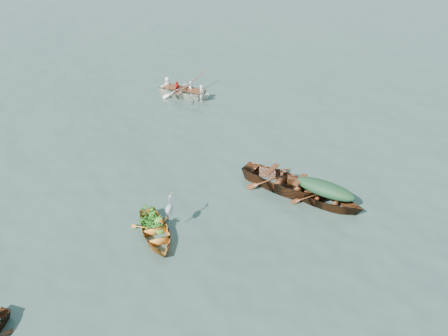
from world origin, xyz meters
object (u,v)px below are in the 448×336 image
object	(u,v)px
green_tarp_boat	(323,204)
open_wooden_boat	(284,190)
rowed_boat	(185,97)
yellow_dinghy	(156,237)
heron	(170,212)

from	to	relation	value
green_tarp_boat	open_wooden_boat	xyz separation A→B (m)	(-1.47, 0.49, 0.00)
rowed_boat	green_tarp_boat	bearing A→B (deg)	-126.37
green_tarp_boat	rowed_boat	world-z (taller)	rowed_boat
yellow_dinghy	open_wooden_boat	distance (m)	5.26
green_tarp_boat	open_wooden_boat	distance (m)	1.55
green_tarp_boat	rowed_boat	bearing A→B (deg)	64.41
open_wooden_boat	yellow_dinghy	bearing A→B (deg)	154.63
heron	yellow_dinghy	bearing A→B (deg)	-174.81
green_tarp_boat	rowed_boat	size ratio (longest dim) A/B	0.97
rowed_boat	heron	world-z (taller)	heron
green_tarp_boat	yellow_dinghy	bearing A→B (deg)	139.68
rowed_boat	yellow_dinghy	bearing A→B (deg)	-158.58
yellow_dinghy	rowed_boat	xyz separation A→B (m)	(-2.63, 10.80, 0.00)
heron	green_tarp_boat	bearing A→B (deg)	-5.83
yellow_dinghy	heron	world-z (taller)	heron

